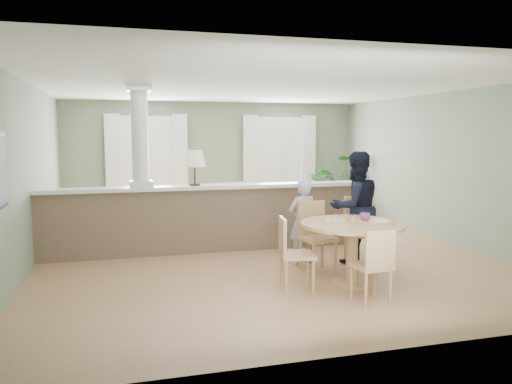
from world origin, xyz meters
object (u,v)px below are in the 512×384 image
object	(u,v)px
chair_far_boy	(315,233)
child_person	(302,222)
chair_side	(292,250)
man_person	(355,207)
chair_far_man	(359,228)
chair_near	(374,262)
dining_table	(353,235)
sofa	(203,211)
houseplant	(332,185)

from	to	relation	value
chair_far_boy	child_person	distance (m)	0.38
chair_side	man_person	xyz separation A→B (m)	(1.38, 1.03, 0.34)
chair_far_man	chair_near	size ratio (longest dim) A/B	1.15
dining_table	chair_near	distance (m)	0.78
sofa	houseplant	size ratio (longest dim) A/B	2.24
chair_near	man_person	distance (m)	1.91
houseplant	man_person	size ratio (longest dim) A/B	0.86
chair_far_man	chair_side	distance (m)	1.62
chair_side	sofa	bearing A→B (deg)	16.72
chair_near	chair_far_boy	bearing A→B (deg)	-89.97
chair_far_boy	chair_near	size ratio (longest dim) A/B	1.12
dining_table	chair_far_boy	world-z (taller)	chair_far_boy
chair_far_boy	child_person	xyz separation A→B (m)	(-0.06, 0.36, 0.10)
chair_side	chair_far_boy	bearing A→B (deg)	-30.19
houseplant	chair_far_man	world-z (taller)	houseplant
dining_table	man_person	world-z (taller)	man_person
dining_table	chair_far_boy	xyz separation A→B (m)	(-0.21, 0.75, -0.10)
houseplant	chair_far_boy	world-z (taller)	houseplant
sofa	chair_far_boy	bearing A→B (deg)	-81.42
sofa	chair_near	bearing A→B (deg)	-86.88
chair_near	man_person	size ratio (longest dim) A/B	0.52
houseplant	chair_far_man	bearing A→B (deg)	-109.04
sofa	houseplant	distance (m)	3.75
chair_far_man	child_person	bearing A→B (deg)	-178.08
chair_far_man	child_person	world-z (taller)	child_person
chair_far_man	man_person	distance (m)	0.33
houseplant	man_person	bearing A→B (deg)	-109.53
chair_near	chair_side	size ratio (longest dim) A/B	0.96
sofa	child_person	world-z (taller)	child_person
houseplant	man_person	xyz separation A→B (m)	(-1.51, -4.26, 0.12)
chair_far_boy	chair_side	bearing A→B (deg)	-137.97
dining_table	child_person	distance (m)	1.14
houseplant	chair_far_man	xyz separation A→B (m)	(-1.53, -4.43, -0.17)
child_person	man_person	size ratio (longest dim) A/B	0.76
chair_near	sofa	bearing A→B (deg)	-78.53
chair_side	child_person	distance (m)	1.28
dining_table	chair_near	bearing A→B (deg)	-97.45
man_person	chair_far_boy	bearing A→B (deg)	13.44
chair_near	child_person	bearing A→B (deg)	-88.88
chair_far_boy	man_person	distance (m)	0.84
chair_far_man	child_person	xyz separation A→B (m)	(-0.79, 0.27, 0.08)
sofa	houseplant	world-z (taller)	houseplant
dining_table	child_person	xyz separation A→B (m)	(-0.27, 1.11, -0.00)
chair_far_man	man_person	size ratio (longest dim) A/B	0.60
chair_far_boy	chair_side	size ratio (longest dim) A/B	1.07
chair_side	man_person	bearing A→B (deg)	-44.13
chair_near	child_person	distance (m)	1.88
dining_table	chair_far_boy	size ratio (longest dim) A/B	1.36
child_person	man_person	bearing A→B (deg)	160.04
chair_far_man	houseplant	bearing A→B (deg)	91.72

